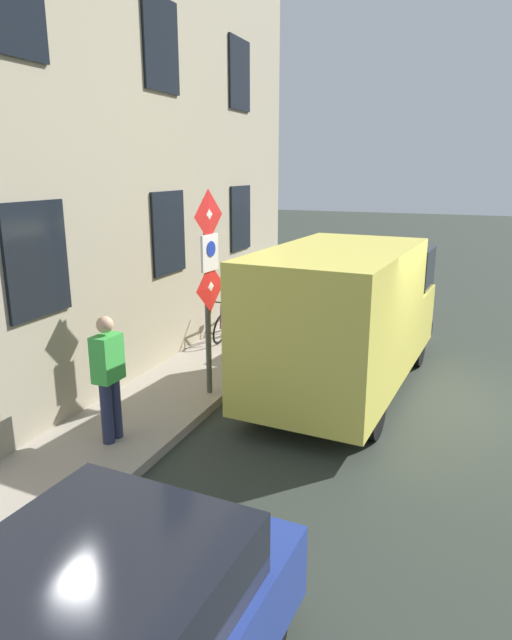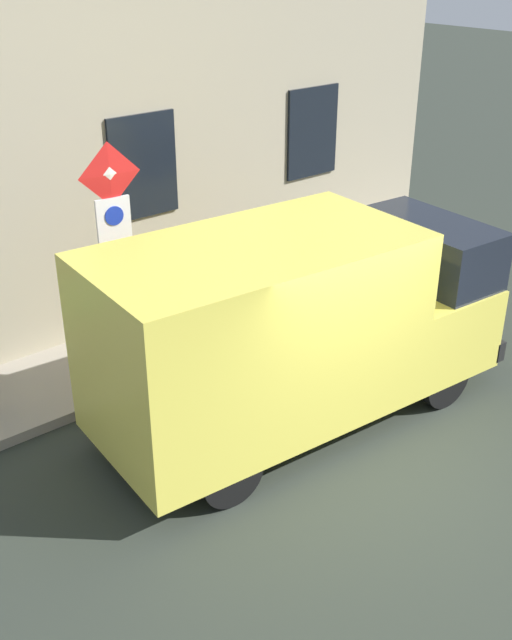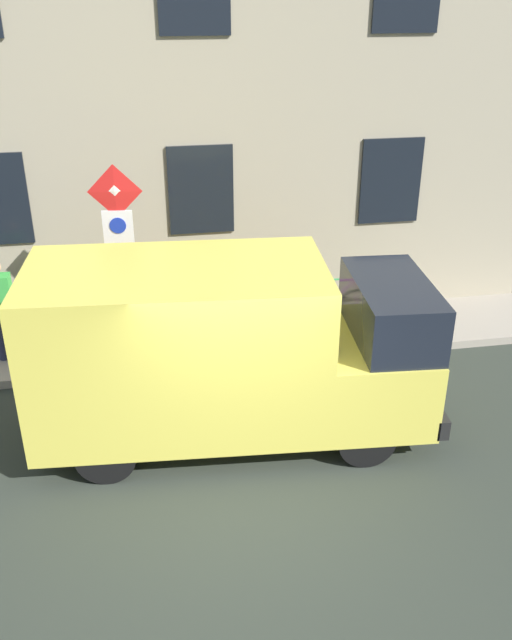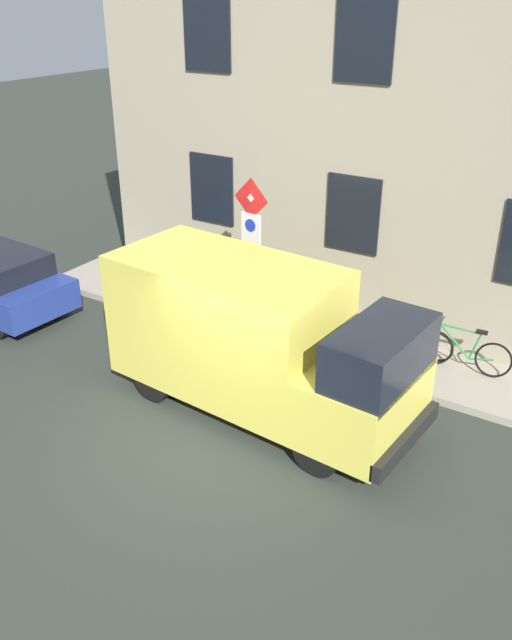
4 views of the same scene
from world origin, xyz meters
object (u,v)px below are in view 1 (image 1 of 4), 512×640
(delivery_van, at_px, (348,314))
(bicycle_green, at_px, (249,310))
(sign_post_stacked, at_px, (209,270))
(bicycle_purple, at_px, (231,321))
(pedestrian, at_px, (109,375))

(delivery_van, relative_size, bicycle_green, 3.19)
(sign_post_stacked, relative_size, bicycle_purple, 1.82)
(sign_post_stacked, distance_m, bicycle_purple, 3.50)
(pedestrian, bearing_deg, delivery_van, -125.29)
(sign_post_stacked, xyz_separation_m, delivery_van, (-1.90, -1.30, -0.82))
(bicycle_purple, bearing_deg, sign_post_stacked, 18.97)
(sign_post_stacked, xyz_separation_m, bicycle_purple, (0.97, -2.94, -1.65))
(sign_post_stacked, bearing_deg, bicycle_purple, -71.68)
(sign_post_stacked, xyz_separation_m, bicycle_green, (0.97, -3.97, -1.65))
(bicycle_green, xyz_separation_m, pedestrian, (-0.44, 5.93, 0.56))
(sign_post_stacked, relative_size, pedestrian, 1.82)
(sign_post_stacked, distance_m, delivery_van, 2.44)
(sign_post_stacked, height_order, pedestrian, sign_post_stacked)
(bicycle_purple, xyz_separation_m, pedestrian, (-0.44, 4.89, 0.56))
(delivery_van, bearing_deg, pedestrian, 147.49)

